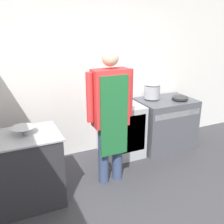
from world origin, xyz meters
TOP-DOWN VIEW (x-y plane):
  - wall_back at (0.00, 2.11)m, footprint 8.00×0.05m
  - prep_counter at (-1.24, 1.09)m, footprint 1.06×0.65m
  - stove at (1.30, 1.68)m, footprint 0.96×0.69m
  - fridge_unit at (0.47, 1.74)m, footprint 0.62×0.64m
  - person_cook at (-0.02, 1.10)m, footprint 0.65×0.24m
  - mixing_bowl at (-1.11, 1.13)m, footprint 0.28×0.28m
  - stock_pot at (1.08, 1.81)m, footprint 0.26×0.26m
  - saute_pan at (1.49, 1.56)m, footprint 0.27×0.27m

SIDE VIEW (x-z plane):
  - fridge_unit at x=0.47m, z-range 0.00..0.87m
  - stove at x=1.30m, z-range -0.01..0.88m
  - prep_counter at x=-1.24m, z-range 0.00..0.90m
  - saute_pan at x=1.49m, z-range 0.89..0.93m
  - mixing_bowl at x=-1.11m, z-range 0.90..0.99m
  - stock_pot at x=1.08m, z-range 0.89..1.15m
  - person_cook at x=-0.02m, z-range 0.13..1.96m
  - wall_back at x=0.00m, z-range 0.00..2.70m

